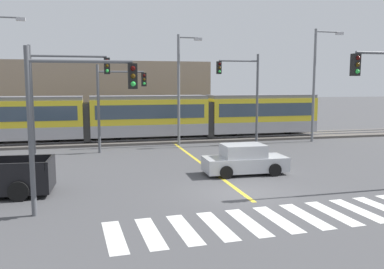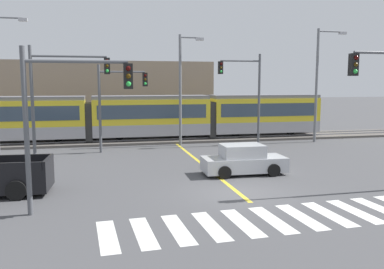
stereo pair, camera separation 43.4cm
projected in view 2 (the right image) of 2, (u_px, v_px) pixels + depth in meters
ground_plane at (239, 193)px, 17.08m from camera, size 200.00×200.00×0.00m
track_bed at (172, 139)px, 32.58m from camera, size 120.00×4.00×0.18m
rail_near at (174, 139)px, 31.86m from camera, size 120.00×0.08×0.10m
rail_far at (171, 136)px, 33.25m from camera, size 120.00×0.08×0.10m
light_rail_tram at (151, 115)px, 31.95m from camera, size 28.00×2.64×3.43m
crosswalk_stripe_0 at (107, 236)px, 12.29m from camera, size 0.71×2.83×0.01m
crosswalk_stripe_1 at (144, 233)px, 12.59m from camera, size 0.71×2.83×0.01m
crosswalk_stripe_2 at (178, 229)px, 12.89m from camera, size 0.71×2.83×0.01m
crosswalk_stripe_3 at (211, 226)px, 13.19m from camera, size 0.71×2.83×0.01m
crosswalk_stripe_4 at (242, 223)px, 13.48m from camera, size 0.71×2.83×0.01m
crosswalk_stripe_5 at (272, 220)px, 13.78m from camera, size 0.71×2.83×0.01m
crosswalk_stripe_6 at (301, 217)px, 14.08m from camera, size 0.71×2.83×0.01m
crosswalk_stripe_7 at (329, 214)px, 14.38m from camera, size 0.71×2.83×0.01m
crosswalk_stripe_8 at (355, 211)px, 14.68m from camera, size 0.71×2.83×0.01m
crosswalk_stripe_9 at (380, 209)px, 14.98m from camera, size 0.71×2.83×0.01m
lane_centre_line at (202, 164)px, 23.18m from camera, size 0.20×15.44×0.01m
sedan_crossing at (244, 160)px, 20.59m from camera, size 4.23×1.98×1.52m
traffic_light_far_right at (247, 87)px, 29.75m from camera, size 3.25×0.38×6.70m
traffic_light_far_left at (116, 95)px, 26.78m from camera, size 3.25×0.38×5.79m
traffic_light_near_left at (64, 105)px, 14.08m from camera, size 3.75×0.38×5.85m
traffic_light_mid_left at (58, 88)px, 22.09m from camera, size 4.25×0.38×6.60m
street_lamp_centre at (182, 84)px, 29.58m from camera, size 1.83×0.28×8.05m
street_lamp_east at (319, 78)px, 31.26m from camera, size 2.42×0.28×8.69m
building_backdrop_far at (101, 96)px, 40.19m from camera, size 21.49×6.00×6.62m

